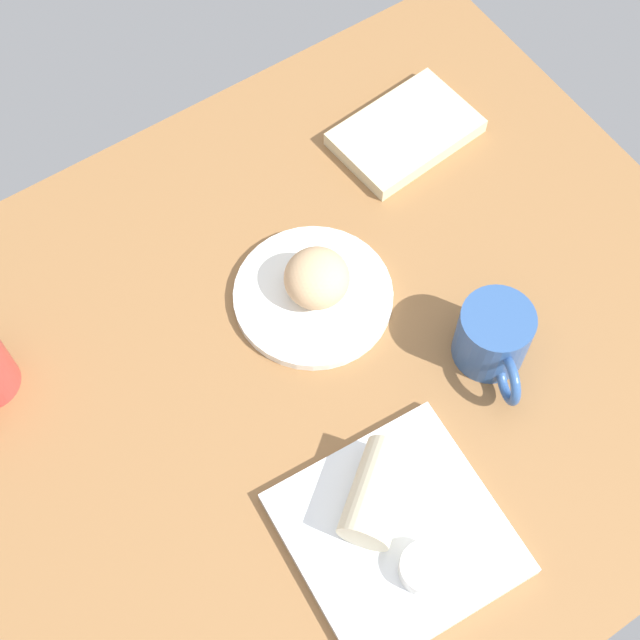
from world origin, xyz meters
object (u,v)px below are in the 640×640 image
(sauce_cup, at_px, (425,568))
(coffee_mug, at_px, (494,337))
(round_plate, at_px, (313,296))
(breakfast_wrap, at_px, (378,493))
(square_plate, at_px, (397,533))
(book_stack, at_px, (406,133))
(scone_pastry, at_px, (317,278))

(sauce_cup, bearing_deg, coffee_mug, -143.15)
(round_plate, distance_m, breakfast_wrap, 0.29)
(sauce_cup, relative_size, coffee_mug, 0.42)
(square_plate, height_order, breakfast_wrap, breakfast_wrap)
(sauce_cup, xyz_separation_m, book_stack, (-0.35, -0.51, -0.02))
(round_plate, bearing_deg, book_stack, -150.02)
(scone_pastry, xyz_separation_m, coffee_mug, (-0.13, 0.19, -0.00))
(square_plate, height_order, book_stack, book_stack)
(square_plate, bearing_deg, breakfast_wrap, -91.74)
(breakfast_wrap, height_order, book_stack, breakfast_wrap)
(coffee_mug, bearing_deg, round_plate, -53.44)
(round_plate, distance_m, square_plate, 0.32)
(square_plate, bearing_deg, scone_pastry, -107.54)
(scone_pastry, xyz_separation_m, breakfast_wrap, (0.10, 0.27, 0.00))
(round_plate, distance_m, book_stack, 0.29)
(sauce_cup, bearing_deg, square_plate, -91.74)
(round_plate, height_order, book_stack, book_stack)
(square_plate, bearing_deg, book_stack, -127.15)
(round_plate, distance_m, scone_pastry, 0.04)
(round_plate, xyz_separation_m, square_plate, (0.09, 0.31, 0.00))
(round_plate, distance_m, coffee_mug, 0.24)
(scone_pastry, relative_size, square_plate, 0.37)
(scone_pastry, relative_size, coffee_mug, 0.64)
(square_plate, bearing_deg, coffee_mug, -152.11)
(book_stack, bearing_deg, square_plate, 52.85)
(square_plate, distance_m, sauce_cup, 0.06)
(scone_pastry, bearing_deg, breakfast_wrap, 70.19)
(square_plate, distance_m, book_stack, 0.58)
(sauce_cup, bearing_deg, book_stack, -124.33)
(square_plate, xyz_separation_m, book_stack, (-0.35, -0.46, 0.00))
(sauce_cup, relative_size, book_stack, 0.28)
(square_plate, relative_size, breakfast_wrap, 2.04)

